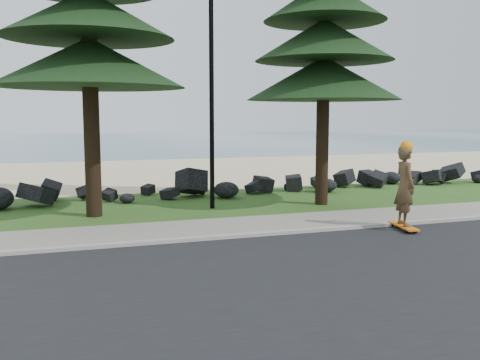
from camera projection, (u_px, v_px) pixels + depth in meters
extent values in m
plane|color=#295119|center=(247.00, 229.00, 13.32)|extent=(160.00, 160.00, 0.00)
cube|color=black|center=(335.00, 281.00, 9.08)|extent=(160.00, 7.00, 0.02)
cube|color=#A29D92|center=(260.00, 234.00, 12.46)|extent=(160.00, 0.20, 0.10)
cube|color=gray|center=(244.00, 226.00, 13.50)|extent=(160.00, 2.00, 0.08)
cube|color=tan|center=(152.00, 172.00, 26.96)|extent=(160.00, 15.00, 0.01)
cube|color=#3F6A79|center=(100.00, 141.00, 61.30)|extent=(160.00, 58.00, 0.01)
cylinder|color=black|center=(325.00, 11.00, 16.35)|extent=(0.40, 0.40, 12.00)
cylinder|color=black|center=(211.00, 75.00, 15.85)|extent=(0.14, 0.14, 8.00)
cube|color=orange|center=(404.00, 226.00, 13.13)|extent=(0.49, 1.20, 0.04)
imported|color=brown|center=(405.00, 186.00, 13.01)|extent=(0.59, 0.79, 1.95)
sphere|color=orange|center=(406.00, 147.00, 12.90)|extent=(0.31, 0.31, 0.31)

